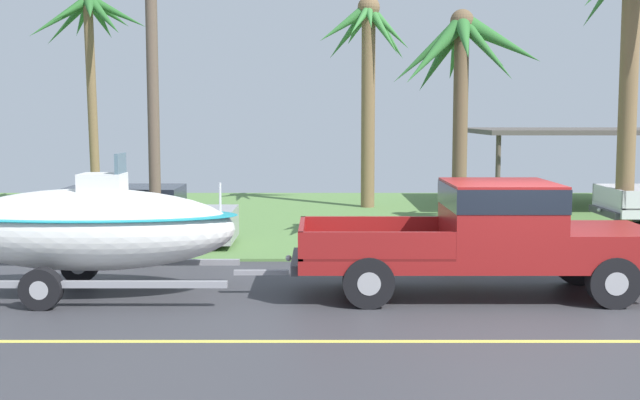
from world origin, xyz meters
TOP-DOWN VIEW (x-y plane):
  - ground at (0.00, 8.38)m, footprint 36.00×22.00m
  - pickup_truck_towing at (-0.20, 0.94)m, footprint 5.96×2.03m
  - boat_on_trailer at (-6.89, 0.94)m, footprint 5.95×2.21m
  - parked_sedan_near at (-7.28, 5.71)m, footprint 4.45×1.84m
  - carport_awning at (5.18, 13.29)m, footprint 6.95×5.77m
  - palm_tree_near_left at (0.02, 5.83)m, footprint 3.51×3.26m
  - palm_tree_near_right at (4.27, 7.15)m, footprint 2.73×3.05m
  - palm_tree_mid at (-10.11, 12.84)m, footprint 3.60×3.16m
  - palm_tree_far_right at (-1.61, 13.37)m, footprint 3.08×3.48m
  - utility_pole at (-6.52, 4.52)m, footprint 0.24×1.80m

SIDE VIEW (x-z plane):
  - ground at x=0.00m, z-range -0.07..0.04m
  - parked_sedan_near at x=-7.28m, z-range -0.02..1.36m
  - pickup_truck_towing at x=-0.20m, z-range 0.10..1.98m
  - boat_on_trailer at x=-6.89m, z-range -0.06..2.28m
  - carport_awning at x=5.18m, z-range 1.16..3.70m
  - palm_tree_near_left at x=0.02m, z-range 1.44..6.70m
  - utility_pole at x=-6.52m, z-range 0.16..9.15m
  - palm_tree_far_right at x=-1.61m, z-range 1.59..8.22m
  - palm_tree_near_right at x=4.27m, z-range 1.67..8.76m
  - palm_tree_mid at x=-10.11m, z-range 2.08..8.79m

